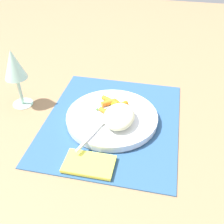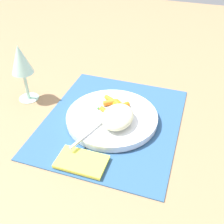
# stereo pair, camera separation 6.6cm
# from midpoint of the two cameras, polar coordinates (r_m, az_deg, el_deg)

# --- Properties ---
(ground_plane) EXTENTS (2.40, 2.40, 0.00)m
(ground_plane) POSITION_cam_midpoint_polar(r_m,az_deg,el_deg) (0.77, 2.45, -2.10)
(ground_plane) COLOR #997551
(placemat) EXTENTS (0.43, 0.37, 0.01)m
(placemat) POSITION_cam_midpoint_polar(r_m,az_deg,el_deg) (0.77, 2.45, -1.93)
(placemat) COLOR #2D5684
(placemat) RESTS_ON ground_plane
(plate) EXTENTS (0.25, 0.25, 0.02)m
(plate) POSITION_cam_midpoint_polar(r_m,az_deg,el_deg) (0.76, 2.48, -1.22)
(plate) COLOR white
(plate) RESTS_ON placemat
(rice_mound) EXTENTS (0.11, 0.08, 0.04)m
(rice_mound) POSITION_cam_midpoint_polar(r_m,az_deg,el_deg) (0.72, 3.82, -1.09)
(rice_mound) COLOR beige
(rice_mound) RESTS_ON plate
(carrot_portion) EXTENTS (0.09, 0.08, 0.02)m
(carrot_portion) POSITION_cam_midpoint_polar(r_m,az_deg,el_deg) (0.78, 3.04, 1.27)
(carrot_portion) COLOR orange
(carrot_portion) RESTS_ON plate
(pea_scatter) EXTENTS (0.06, 0.08, 0.01)m
(pea_scatter) POSITION_cam_midpoint_polar(r_m,az_deg,el_deg) (0.78, 3.16, 1.17)
(pea_scatter) COLOR #5AB73B
(pea_scatter) RESTS_ON plate
(fork) EXTENTS (0.20, 0.08, 0.01)m
(fork) POSITION_cam_midpoint_polar(r_m,az_deg,el_deg) (0.73, 0.79, -1.98)
(fork) COLOR silver
(fork) RESTS_ON plate
(wine_glass) EXTENTS (0.06, 0.06, 0.18)m
(wine_glass) POSITION_cam_midpoint_polar(r_m,az_deg,el_deg) (0.83, -16.16, 9.97)
(wine_glass) COLOR #B2E0CC
(wine_glass) RESTS_ON ground_plane
(napkin) EXTENTS (0.07, 0.12, 0.01)m
(napkin) POSITION_cam_midpoint_polar(r_m,az_deg,el_deg) (0.65, -3.40, -10.33)
(napkin) COLOR #EAE54C
(napkin) RESTS_ON placemat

